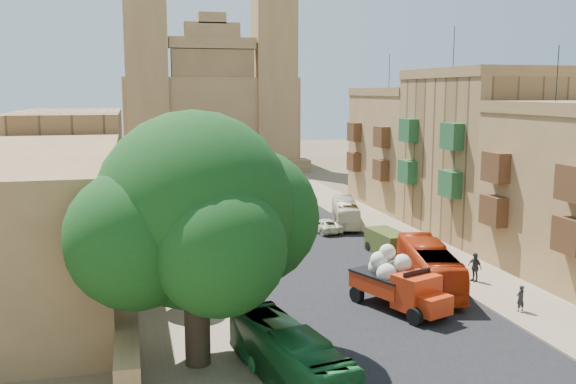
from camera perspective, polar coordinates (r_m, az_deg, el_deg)
name	(u,v)px	position (r m, az deg, el deg)	size (l,w,h in m)	color
ground	(436,380)	(28.59, 13.03, -15.97)	(260.00, 260.00, 0.00)	brown
road_surface	(277,231)	(55.67, -0.98, -3.44)	(14.00, 140.00, 0.01)	black
sidewalk_east	(380,225)	(58.46, 8.14, -2.93)	(5.00, 140.00, 0.01)	#7F6D53
sidewalk_west	(166,236)	(54.41, -10.81, -3.89)	(5.00, 140.00, 0.01)	#7F6D53
kerb_east	(353,226)	(57.58, 5.83, -3.02)	(0.25, 140.00, 0.12)	#7F6D53
kerb_west	(196,234)	(54.57, -8.18, -3.73)	(0.25, 140.00, 0.12)	#7F6D53
townhouse_c	(476,152)	(55.82, 16.40, 3.40)	(9.00, 14.00, 17.40)	olive
townhouse_d	(406,147)	(68.29, 10.48, 3.93)	(9.00, 14.00, 15.90)	olive
west_wall	(128,258)	(44.42, -14.02, -5.72)	(1.00, 40.00, 1.80)	olive
west_building_low	(33,219)	(42.17, -21.69, -2.27)	(10.00, 28.00, 8.40)	brown
west_building_mid	(70,162)	(67.65, -18.79, 2.57)	(10.00, 22.00, 10.00)	olive
church	(208,107)	(102.38, -7.10, 7.50)	(28.00, 22.50, 36.30)	olive
ficus_tree	(197,217)	(27.68, -8.08, -2.22)	(11.20, 10.30, 11.20)	#332619
street_tree_a	(173,250)	(36.15, -10.20, -5.11)	(3.16, 3.16, 4.85)	#332619
street_tree_b	(162,217)	(47.95, -11.11, -2.21)	(2.74, 2.74, 4.21)	#332619
street_tree_c	(156,192)	(59.75, -11.68, 0.04)	(2.81, 2.81, 4.33)	#332619
street_tree_d	(151,169)	(71.55, -12.07, 1.99)	(3.44, 3.44, 5.28)	#332619
red_truck	(398,282)	(36.05, 9.79, -7.93)	(4.24, 6.39, 3.53)	#B82C0E
olive_pickup	(388,243)	(48.00, 8.87, -4.53)	(2.24, 4.36, 1.74)	#3A481B
bus_green_north	(290,357)	(26.98, 0.15, -14.47)	(2.04, 8.74, 2.43)	#175625
bus_red_east	(429,267)	(40.35, 12.41, -6.49)	(2.27, 9.69, 2.70)	#B12A0B
bus_cream_east	(345,213)	(57.94, 5.12, -1.83)	(1.93, 8.25, 2.30)	beige
car_blue_a	(239,257)	(44.85, -4.33, -5.81)	(1.28, 3.17, 1.08)	#3C64AD
car_white_a	(262,215)	(59.41, -2.34, -2.08)	(1.26, 3.62, 1.19)	#BCBCBC
car_cream	(324,225)	(55.09, 3.25, -2.98)	(1.92, 4.16, 1.16)	beige
car_dkblue	(223,205)	(64.35, -5.81, -1.20)	(1.87, 4.60, 1.34)	#111449
car_white_b	(299,206)	(63.99, 0.95, -1.24)	(1.50, 3.73, 1.27)	silver
car_blue_b	(218,179)	(84.17, -6.27, 1.13)	(1.27, 3.63, 1.20)	#3D66BD
pedestrian_a	(520,298)	(37.72, 19.96, -8.88)	(0.54, 0.35, 1.48)	black
pedestrian_c	(475,267)	(42.54, 16.27, -6.42)	(1.09, 0.46, 1.87)	#2F2F33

